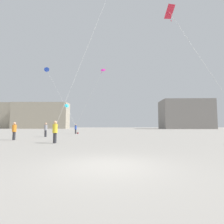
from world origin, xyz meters
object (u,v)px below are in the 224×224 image
at_px(kite_crimson_delta, 170,13).
at_px(kite_cyan_diamond, 67,106).
at_px(kite_magenta_diamond, 103,71).
at_px(person_in_orange, 14,130).
at_px(person_in_grey, 46,129).
at_px(person_in_yellow, 55,131).
at_px(person_in_blue, 76,129).
at_px(kite_cobalt_diamond, 47,70).
at_px(handbag_beside_flyer, 78,133).
at_px(building_centre_hall, 41,116).
at_px(building_right_hall, 185,115).
at_px(building_left_hall, 15,116).

bearing_deg(kite_crimson_delta, kite_cyan_diamond, 123.63).
bearing_deg(kite_magenta_diamond, person_in_orange, -123.65).
height_order(person_in_grey, person_in_yellow, person_in_yellow).
relative_size(person_in_blue, person_in_grey, 0.94).
relative_size(kite_magenta_diamond, kite_cyan_diamond, 1.30).
xyz_separation_m(kite_cobalt_diamond, handbag_beside_flyer, (5.74, 0.31, -11.47)).
distance_m(kite_cyan_diamond, building_centre_hall, 56.71).
height_order(kite_cobalt_diamond, handbag_beside_flyer, kite_cobalt_diamond).
distance_m(kite_magenta_diamond, building_centre_hall, 68.62).
xyz_separation_m(building_centre_hall, building_right_hall, (72.00, -5.77, 0.20)).
height_order(building_right_hall, handbag_beside_flyer, building_right_hall).
height_order(person_in_blue, kite_crimson_delta, kite_crimson_delta).
height_order(building_left_hall, handbag_beside_flyer, building_left_hall).
distance_m(person_in_grey, building_right_hall, 74.48).
xyz_separation_m(person_in_grey, kite_magenta_diamond, (6.91, 7.23, 10.11)).
xyz_separation_m(building_left_hall, building_centre_hall, (18.00, -7.34, -0.35)).
relative_size(person_in_blue, kite_cobalt_diamond, 0.16).
relative_size(kite_crimson_delta, building_left_hall, 0.46).
relative_size(person_in_orange, kite_magenta_diamond, 0.17).
distance_m(building_left_hall, building_right_hall, 90.95).
height_order(person_in_blue, person_in_orange, person_in_orange).
xyz_separation_m(kite_crimson_delta, kite_magenta_diamond, (-7.03, 14.74, -0.47)).
bearing_deg(building_left_hall, kite_cyan_diamond, -52.00).
relative_size(kite_crimson_delta, kite_cobalt_diamond, 1.00).
distance_m(kite_magenta_diamond, building_left_hall, 84.95).
relative_size(person_in_grey, kite_cobalt_diamond, 0.17).
bearing_deg(person_in_blue, person_in_yellow, -104.91).
bearing_deg(building_centre_hall, building_right_hall, -4.58).
relative_size(person_in_grey, building_left_hall, 0.08).
height_order(kite_cyan_diamond, building_centre_hall, building_centre_hall).
xyz_separation_m(person_in_blue, kite_crimson_delta, (11.88, -16.00, 10.64)).
bearing_deg(person_in_orange, building_right_hall, -84.57).
height_order(person_in_orange, building_centre_hall, building_centre_hall).
distance_m(person_in_yellow, kite_crimson_delta, 14.55).
height_order(kite_magenta_diamond, building_right_hall, building_right_hall).
distance_m(person_in_grey, building_left_hall, 86.91).
distance_m(kite_crimson_delta, handbag_beside_flyer, 22.88).
bearing_deg(kite_cobalt_diamond, person_in_blue, 2.25).
bearing_deg(person_in_blue, building_left_hall, 105.37).
relative_size(person_in_blue, person_in_orange, 0.96).
distance_m(person_in_grey, kite_cobalt_diamond, 13.84).
bearing_deg(kite_cobalt_diamond, person_in_grey, -68.00).
height_order(building_left_hall, building_right_hall, building_left_hall).
relative_size(kite_crimson_delta, building_right_hall, 0.47).
relative_size(person_in_blue, kite_magenta_diamond, 0.17).
bearing_deg(person_in_orange, building_centre_hall, -29.03).
relative_size(person_in_blue, person_in_yellow, 0.93).
relative_size(person_in_blue, building_right_hall, 0.07).
height_order(person_in_blue, handbag_beside_flyer, person_in_blue).
height_order(kite_magenta_diamond, handbag_beside_flyer, kite_magenta_diamond).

